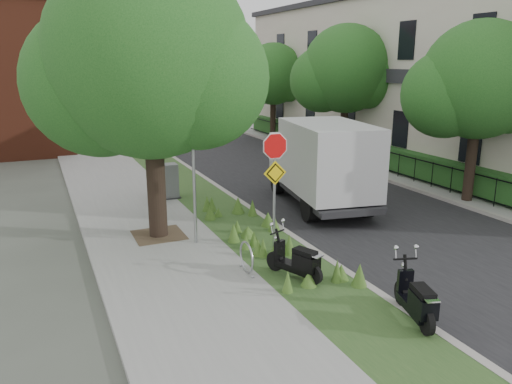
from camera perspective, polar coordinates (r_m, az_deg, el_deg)
ground at (r=13.68m, az=8.46°, el=-6.69°), size 120.00×120.00×0.00m
sidewalk_near at (r=21.43m, az=-16.11°, el=0.97°), size 3.50×60.00×0.12m
verge at (r=21.95m, az=-9.01°, el=1.69°), size 2.00×60.00×0.12m
kerb_near at (r=22.22m, az=-6.52°, el=1.95°), size 0.20×60.00×0.13m
road at (r=23.49m, az=1.65°, el=2.60°), size 7.00×60.00×0.01m
kerb_far at (r=25.16m, az=8.87°, el=3.39°), size 0.20×60.00×0.13m
footpath_far at (r=26.11m, az=12.02°, el=3.64°), size 3.20×60.00×0.12m
street_tree_main at (r=13.85m, az=-12.41°, el=13.76°), size 6.21×5.54×7.66m
bare_post at (r=13.35m, az=-7.13°, el=2.34°), size 0.08×0.08×4.00m
bike_hoop at (r=11.83m, az=-1.09°, el=-7.46°), size 0.06×0.78×0.77m
sign_assembly at (r=12.84m, az=2.16°, el=2.89°), size 0.94×0.08×3.22m
fence_far at (r=25.43m, az=10.26°, el=4.83°), size 0.04×24.00×1.00m
hedge_far at (r=25.82m, az=11.55°, el=4.92°), size 1.00×24.00×1.10m
terrace_houses at (r=27.72m, az=18.15°, el=12.42°), size 7.40×26.40×8.20m
far_tree_a at (r=18.86m, az=23.93°, el=11.00°), size 4.60×4.10×6.22m
far_tree_b at (r=24.96m, az=10.08°, el=13.21°), size 4.83×4.31×6.56m
far_tree_c at (r=31.93m, az=1.86°, el=12.98°), size 4.37×3.89×5.93m
scooter_near at (r=11.50m, az=5.01°, el=-8.23°), size 0.76×1.52×0.76m
scooter_far at (r=10.15m, az=18.03°, el=-12.13°), size 0.67×1.62×0.79m
box_truck at (r=17.33m, az=7.55°, el=3.66°), size 3.13×5.92×2.55m
utility_cabinet at (r=18.33m, az=-10.25°, el=1.14°), size 0.95×0.64×1.25m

